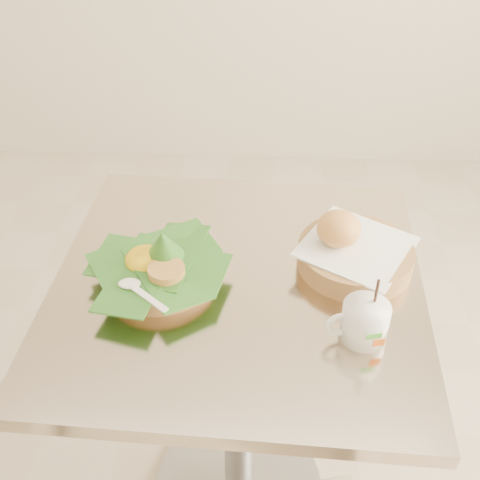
{
  "coord_description": "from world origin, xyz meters",
  "views": [
    {
      "loc": [
        0.16,
        -0.83,
        1.51
      ],
      "look_at": [
        0.13,
        0.06,
        0.82
      ],
      "focal_mm": 45.0,
      "sensor_mm": 36.0,
      "label": 1
    }
  ],
  "objects_px": {
    "cafe_table": "(238,356)",
    "rice_basket": "(159,265)",
    "bread_basket": "(352,251)",
    "coffee_mug": "(364,321)"
  },
  "relations": [
    {
      "from": "rice_basket",
      "to": "bread_basket",
      "type": "height_order",
      "value": "rice_basket"
    },
    {
      "from": "cafe_table",
      "to": "rice_basket",
      "type": "distance_m",
      "value": 0.3
    },
    {
      "from": "cafe_table",
      "to": "coffee_mug",
      "type": "distance_m",
      "value": 0.37
    },
    {
      "from": "bread_basket",
      "to": "rice_basket",
      "type": "bearing_deg",
      "value": -170.85
    },
    {
      "from": "bread_basket",
      "to": "coffee_mug",
      "type": "xyz_separation_m",
      "value": [
        -0.0,
        -0.19,
        0.0
      ]
    },
    {
      "from": "rice_basket",
      "to": "coffee_mug",
      "type": "distance_m",
      "value": 0.39
    },
    {
      "from": "rice_basket",
      "to": "bread_basket",
      "type": "bearing_deg",
      "value": 9.15
    },
    {
      "from": "cafe_table",
      "to": "rice_basket",
      "type": "height_order",
      "value": "rice_basket"
    },
    {
      "from": "cafe_table",
      "to": "rice_basket",
      "type": "xyz_separation_m",
      "value": [
        -0.15,
        -0.01,
        0.26
      ]
    },
    {
      "from": "cafe_table",
      "to": "coffee_mug",
      "type": "bearing_deg",
      "value": -32.49
    }
  ]
}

